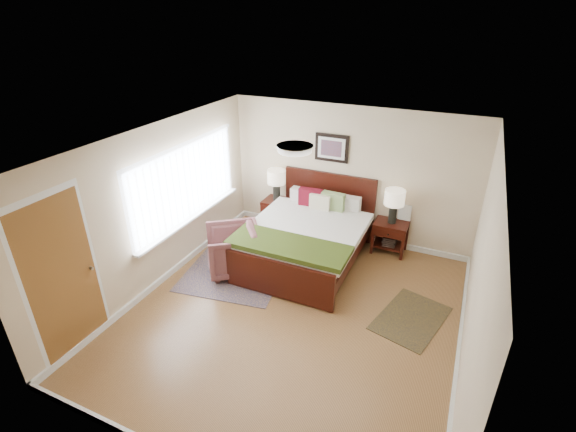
# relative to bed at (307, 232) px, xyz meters

# --- Properties ---
(floor) EXTENTS (5.00, 5.00, 0.00)m
(floor) POSITION_rel_bed_xyz_m (0.35, -1.37, -0.57)
(floor) COLOR olive
(floor) RESTS_ON ground
(back_wall) EXTENTS (4.50, 0.04, 2.50)m
(back_wall) POSITION_rel_bed_xyz_m (0.35, 1.13, 0.68)
(back_wall) COLOR beige
(back_wall) RESTS_ON ground
(front_wall) EXTENTS (4.50, 0.04, 2.50)m
(front_wall) POSITION_rel_bed_xyz_m (0.35, -3.87, 0.68)
(front_wall) COLOR beige
(front_wall) RESTS_ON ground
(left_wall) EXTENTS (0.04, 5.00, 2.50)m
(left_wall) POSITION_rel_bed_xyz_m (-1.90, -1.37, 0.68)
(left_wall) COLOR beige
(left_wall) RESTS_ON ground
(right_wall) EXTENTS (0.04, 5.00, 2.50)m
(right_wall) POSITION_rel_bed_xyz_m (2.60, -1.37, 0.68)
(right_wall) COLOR beige
(right_wall) RESTS_ON ground
(ceiling) EXTENTS (4.50, 5.00, 0.02)m
(ceiling) POSITION_rel_bed_xyz_m (0.35, -1.37, 1.93)
(ceiling) COLOR white
(ceiling) RESTS_ON back_wall
(window) EXTENTS (0.11, 2.72, 1.32)m
(window) POSITION_rel_bed_xyz_m (-1.85, -0.67, 0.81)
(window) COLOR silver
(window) RESTS_ON left_wall
(door) EXTENTS (0.06, 1.00, 2.18)m
(door) POSITION_rel_bed_xyz_m (-1.88, -3.12, 0.51)
(door) COLOR silver
(door) RESTS_ON ground
(ceil_fixture) EXTENTS (0.44, 0.44, 0.08)m
(ceil_fixture) POSITION_rel_bed_xyz_m (0.35, -1.37, 1.90)
(ceil_fixture) COLOR white
(ceil_fixture) RESTS_ON ceiling
(bed) EXTENTS (1.88, 2.28, 1.23)m
(bed) POSITION_rel_bed_xyz_m (0.00, 0.00, 0.00)
(bed) COLOR #370D08
(bed) RESTS_ON ground
(wall_art) EXTENTS (0.62, 0.05, 0.50)m
(wall_art) POSITION_rel_bed_xyz_m (0.00, 1.10, 1.15)
(wall_art) COLOR black
(wall_art) RESTS_ON back_wall
(nightstand_left) EXTENTS (0.51, 0.45, 0.60)m
(nightstand_left) POSITION_rel_bed_xyz_m (-1.00, 0.87, -0.09)
(nightstand_left) COLOR #370D08
(nightstand_left) RESTS_ON ground
(nightstand_right) EXTENTS (0.59, 0.44, 0.58)m
(nightstand_right) POSITION_rel_bed_xyz_m (1.23, 0.88, -0.21)
(nightstand_right) COLOR #370D08
(nightstand_right) RESTS_ON ground
(lamp_left) EXTENTS (0.35, 0.35, 0.61)m
(lamp_left) POSITION_rel_bed_xyz_m (-1.00, 0.90, 0.47)
(lamp_left) COLOR black
(lamp_left) RESTS_ON nightstand_left
(lamp_right) EXTENTS (0.35, 0.35, 0.61)m
(lamp_right) POSITION_rel_bed_xyz_m (1.23, 0.90, 0.45)
(lamp_right) COLOR black
(lamp_right) RESTS_ON nightstand_right
(armchair) EXTENTS (1.18, 1.18, 0.78)m
(armchair) POSITION_rel_bed_xyz_m (-0.99, -0.76, -0.18)
(armchair) COLOR brown
(armchair) RESTS_ON ground
(rug_persian) EXTENTS (1.89, 2.43, 0.01)m
(rug_persian) POSITION_rel_bed_xyz_m (-1.00, -0.49, -0.56)
(rug_persian) COLOR #0B0D3B
(rug_persian) RESTS_ON ground
(rug_navy) EXTENTS (1.06, 1.34, 0.01)m
(rug_navy) POSITION_rel_bed_xyz_m (1.92, -0.80, -0.56)
(rug_navy) COLOR black
(rug_navy) RESTS_ON ground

